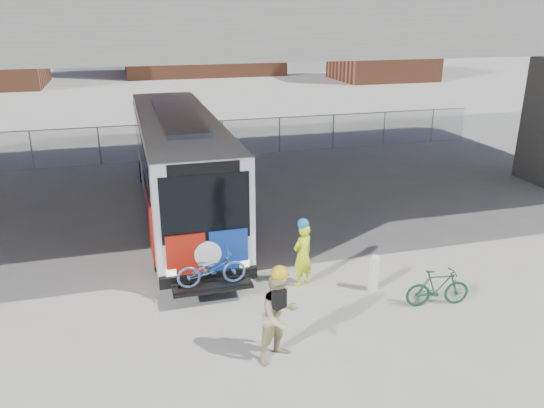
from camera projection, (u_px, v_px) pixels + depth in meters
name	position (u px, v px, depth m)	size (l,w,h in m)	color
ground	(265.00, 255.00, 16.04)	(160.00, 160.00, 0.00)	#9E9991
bus	(179.00, 157.00, 18.68)	(2.67, 12.90, 3.69)	silver
overpass	(233.00, 24.00, 17.44)	(40.00, 16.00, 7.95)	#605E59
chainlink_fence	(203.00, 130.00, 26.42)	(30.00, 0.06, 30.00)	gray
brick_buildings	(162.00, 27.00, 58.18)	(54.00, 22.00, 12.00)	brown
bollard	(374.00, 271.00, 13.83)	(0.27, 0.27, 1.02)	silver
cyclist_hivis	(303.00, 253.00, 13.99)	(0.75, 0.65, 1.91)	#CFF619
cyclist_tan	(280.00, 316.00, 10.93)	(1.18, 1.08, 2.16)	tan
bike_parked	(438.00, 288.00, 13.12)	(0.46, 1.63, 0.98)	#144128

